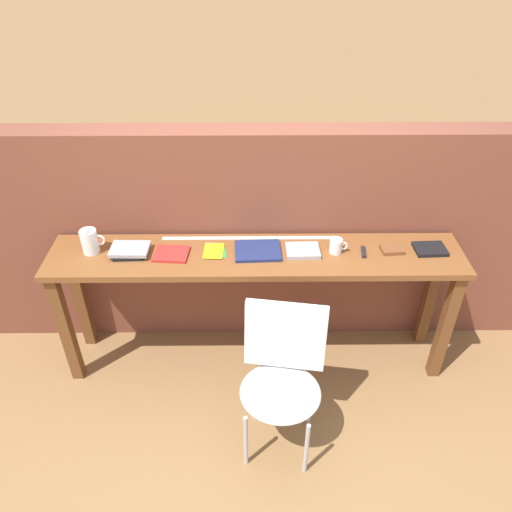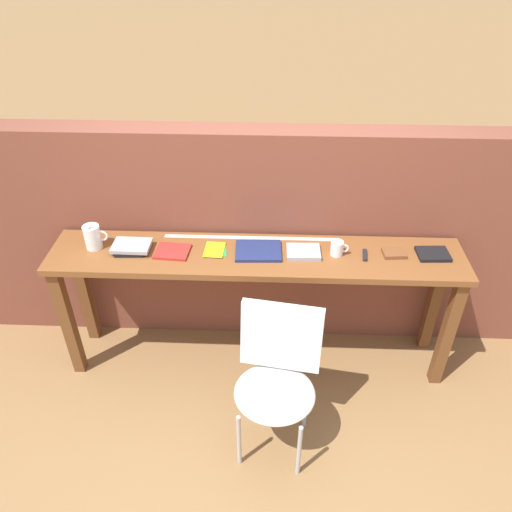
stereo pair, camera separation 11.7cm
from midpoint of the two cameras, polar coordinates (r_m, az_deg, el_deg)
ground_plane at (r=3.37m, az=-1.00°, el=-15.09°), size 40.00×40.00×0.00m
brick_wall_back at (r=3.33m, az=-1.07°, el=2.00°), size 6.00×0.20×1.53m
sideboard at (r=3.07m, az=-1.11°, el=-1.90°), size 2.50×0.44×0.88m
chair_white_moulded at (r=2.77m, az=1.75°, el=-13.24°), size 0.50×0.51×0.89m
pitcher_white at (r=3.14m, az=-19.47°, el=1.59°), size 0.14×0.10×0.18m
book_stack_leftmost at (r=3.08m, az=-15.33°, el=0.58°), size 0.23×0.17×0.04m
magazine_cycling at (r=3.02m, az=-10.75°, el=0.24°), size 0.21×0.18×0.02m
pamphlet_pile_colourful at (r=3.02m, az=-5.91°, el=0.60°), size 0.14×0.18×0.01m
book_open_centre at (r=2.99m, az=-0.92°, el=0.59°), size 0.28×0.23×0.02m
book_grey_hardcover at (r=3.00m, az=4.25°, el=0.60°), size 0.20×0.16×0.03m
mug at (r=3.00m, az=8.07°, el=1.13°), size 0.11×0.08×0.09m
multitool_folded at (r=3.04m, az=11.11°, el=0.44°), size 0.04×0.11×0.02m
leather_journal_brown at (r=3.10m, az=14.23°, el=0.73°), size 0.14×0.11×0.02m
book_repair_rightmost at (r=3.16m, az=18.27°, el=0.75°), size 0.19×0.15×0.02m
ruler_metal_back_edge at (r=3.12m, az=-1.82°, el=2.06°), size 1.09×0.03×0.00m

